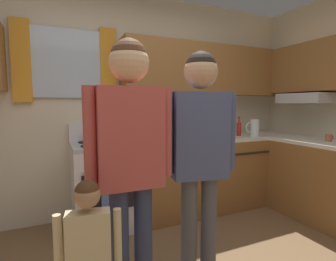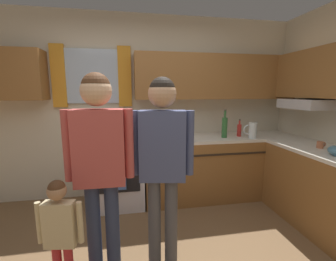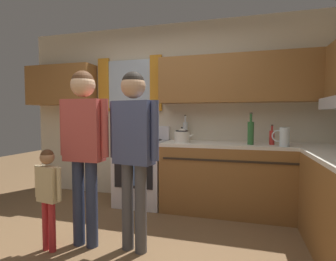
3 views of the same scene
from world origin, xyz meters
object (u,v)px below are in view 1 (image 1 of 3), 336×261
(bottle_tall_clear, at_px, (150,126))
(adult_holding_child, at_px, (130,148))
(water_pitcher, at_px, (254,128))
(small_child, at_px, (89,250))
(stove_oven, at_px, (105,183))
(adult_in_plaid, at_px, (200,145))
(mug_ceramic_white, at_px, (147,136))
(cup_terracotta, at_px, (329,138))
(stovetop_kettle, at_px, (161,133))
(bottle_sauce_red, at_px, (239,129))
(bottle_wine_green, at_px, (225,125))

(bottle_tall_clear, bearing_deg, adult_holding_child, -113.83)
(water_pitcher, relative_size, small_child, 0.23)
(stove_oven, xyz_separation_m, adult_in_plaid, (0.41, -1.25, 0.57))
(mug_ceramic_white, relative_size, adult_in_plaid, 0.08)
(cup_terracotta, xyz_separation_m, stovetop_kettle, (-1.69, 0.76, 0.06))
(bottle_sauce_red, bearing_deg, mug_ceramic_white, 173.76)
(stove_oven, height_order, mug_ceramic_white, stove_oven)
(adult_holding_child, bearing_deg, cup_terracotta, 10.22)
(bottle_sauce_red, height_order, adult_in_plaid, adult_in_plaid)
(bottle_wine_green, height_order, small_child, bottle_wine_green)
(bottle_tall_clear, height_order, bottle_wine_green, bottle_wine_green)
(cup_terracotta, bearing_deg, water_pitcher, 125.23)
(bottle_tall_clear, bearing_deg, adult_in_plaid, -96.68)
(stove_oven, relative_size, small_child, 1.16)
(bottle_tall_clear, xyz_separation_m, small_child, (-0.93, -1.68, -0.45))
(stove_oven, xyz_separation_m, cup_terracotta, (2.29, -0.86, 0.47))
(adult_in_plaid, distance_m, small_child, 0.91)
(bottle_tall_clear, relative_size, adult_holding_child, 0.22)
(stove_oven, relative_size, bottle_tall_clear, 3.00)
(stove_oven, height_order, adult_in_plaid, adult_in_plaid)
(mug_ceramic_white, height_order, adult_holding_child, adult_holding_child)
(water_pitcher, bearing_deg, bottle_tall_clear, 161.58)
(bottle_sauce_red, xyz_separation_m, mug_ceramic_white, (-1.22, 0.13, -0.05))
(adult_in_plaid, bearing_deg, cup_terracotta, 11.63)
(bottle_sauce_red, height_order, cup_terracotta, bottle_sauce_red)
(bottle_tall_clear, xyz_separation_m, cup_terracotta, (1.71, -1.07, -0.10))
(stovetop_kettle, bearing_deg, mug_ceramic_white, 120.02)
(bottle_wine_green, distance_m, cup_terracotta, 1.13)
(mug_ceramic_white, bearing_deg, bottle_wine_green, -10.71)
(bottle_sauce_red, xyz_separation_m, water_pitcher, (0.11, -0.16, 0.02))
(stove_oven, height_order, adult_holding_child, adult_holding_child)
(bottle_tall_clear, xyz_separation_m, bottle_wine_green, (0.88, -0.31, 0.01))
(mug_ceramic_white, height_order, water_pitcher, water_pitcher)
(bottle_wine_green, bearing_deg, adult_holding_child, -142.40)
(cup_terracotta, bearing_deg, mug_ceramic_white, 152.18)
(adult_holding_child, bearing_deg, stove_oven, 86.46)
(mug_ceramic_white, distance_m, stovetop_kettle, 0.21)
(water_pitcher, bearing_deg, stove_oven, 173.56)
(small_child, bearing_deg, stovetop_kettle, 55.29)
(bottle_sauce_red, height_order, bottle_wine_green, bottle_wine_green)
(mug_ceramic_white, height_order, stovetop_kettle, stovetop_kettle)
(stove_oven, relative_size, adult_holding_child, 0.66)
(cup_terracotta, distance_m, stovetop_kettle, 1.85)
(bottle_wine_green, bearing_deg, stovetop_kettle, 179.87)
(bottle_tall_clear, relative_size, stovetop_kettle, 1.34)
(bottle_wine_green, height_order, water_pitcher, bottle_wine_green)
(water_pitcher, relative_size, adult_holding_child, 0.13)
(cup_terracotta, height_order, mug_ceramic_white, mug_ceramic_white)
(bottle_sauce_red, bearing_deg, cup_terracotta, -54.69)
(bottle_tall_clear, bearing_deg, mug_ceramic_white, -123.60)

